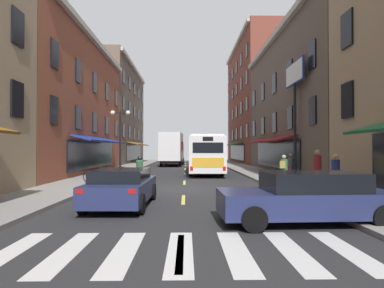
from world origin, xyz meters
name	(u,v)px	position (x,y,z in m)	size (l,w,h in m)	color
ground_plane	(184,190)	(0.00, 0.00, -0.05)	(34.80, 80.00, 0.10)	#28282B
lane_centre_dashes	(184,189)	(0.00, -0.25, 0.00)	(0.14, 73.90, 0.01)	#DBCC4C
crosswalk_near	(180,251)	(0.00, -10.00, 0.00)	(7.10, 2.80, 0.01)	silver
sidewalk_left	(67,188)	(-5.90, 0.00, 0.07)	(3.00, 80.00, 0.14)	gray
sidewalk_right	(300,187)	(5.90, 0.00, 0.07)	(3.00, 80.00, 0.14)	gray
storefront_row_right	(375,66)	(11.38, 2.69, 6.96)	(9.44, 79.90, 17.22)	brown
billboard_sign	(295,89)	(7.05, 4.11, 5.87)	(0.40, 3.18, 7.43)	black
transit_bus	(205,154)	(1.68, 10.96, 1.60)	(2.81, 11.46, 3.05)	silver
box_truck	(172,149)	(-1.57, 22.57, 2.01)	(2.76, 8.27, 3.87)	white
sedan_near	(308,197)	(3.39, -7.69, 0.70)	(4.71, 2.06, 1.38)	navy
sedan_mid	(122,187)	(-2.12, -5.02, 0.68)	(2.05, 4.37, 1.31)	navy
sedan_far	(176,157)	(-1.59, 34.54, 0.71)	(2.09, 4.62, 1.37)	#144723
motorcycle_rider	(140,175)	(-2.23, 0.05, 0.71)	(0.62, 2.07, 1.66)	black
bicycle_near	(98,176)	(-4.79, 1.64, 0.50)	(1.71, 0.48, 0.91)	black
pedestrian_near	(284,170)	(5.06, -0.06, 0.97)	(0.46, 0.52, 1.57)	black
pedestrian_mid	(291,165)	(6.83, 4.32, 0.95)	(0.36, 0.36, 1.58)	#66387F
pedestrian_far	(336,173)	(6.59, -2.46, 0.98)	(0.36, 0.36, 1.65)	#66387F
pedestrian_rear	(317,168)	(6.27, -1.30, 1.09)	(0.36, 0.36, 1.84)	navy
street_lamp_twin	(120,139)	(-4.63, 6.87, 2.72)	(1.42, 0.32, 4.63)	black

